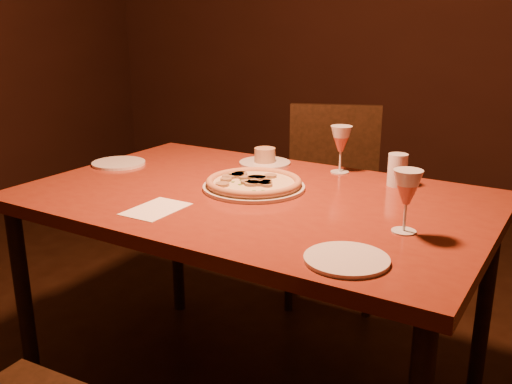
% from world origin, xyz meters
% --- Properties ---
extents(back_wall, '(6.00, 0.04, 3.00)m').
position_xyz_m(back_wall, '(0.00, 3.50, 1.50)').
color(back_wall, '#351910').
rests_on(back_wall, floor).
extents(dining_table, '(1.65, 1.16, 0.83)m').
position_xyz_m(dining_table, '(-0.06, 0.27, 0.76)').
color(dining_table, maroon).
rests_on(dining_table, floor).
extents(chair_far, '(0.58, 0.58, 0.97)m').
position_xyz_m(chair_far, '(-0.11, 1.30, 0.55)').
color(chair_far, black).
rests_on(chair_far, floor).
extents(pizza_plate, '(0.36, 0.36, 0.04)m').
position_xyz_m(pizza_plate, '(-0.09, 0.33, 0.85)').
color(pizza_plate, silver).
rests_on(pizza_plate, dining_table).
extents(ramekin_saucer, '(0.21, 0.21, 0.07)m').
position_xyz_m(ramekin_saucer, '(-0.20, 0.66, 0.85)').
color(ramekin_saucer, silver).
rests_on(ramekin_saucer, dining_table).
extents(wine_glass_far, '(0.08, 0.08, 0.18)m').
position_xyz_m(wine_glass_far, '(0.12, 0.67, 0.92)').
color(wine_glass_far, '#B75E4C').
rests_on(wine_glass_far, dining_table).
extents(wine_glass_right, '(0.08, 0.08, 0.18)m').
position_xyz_m(wine_glass_right, '(0.46, 0.13, 0.92)').
color(wine_glass_right, '#B75E4C').
rests_on(wine_glass_right, dining_table).
extents(water_tumbler, '(0.07, 0.07, 0.11)m').
position_xyz_m(water_tumbler, '(0.35, 0.58, 0.89)').
color(water_tumbler, silver).
rests_on(water_tumbler, dining_table).
extents(side_plate_left, '(0.21, 0.21, 0.01)m').
position_xyz_m(side_plate_left, '(-0.74, 0.41, 0.84)').
color(side_plate_left, silver).
rests_on(side_plate_left, dining_table).
extents(side_plate_near, '(0.21, 0.21, 0.01)m').
position_xyz_m(side_plate_near, '(0.38, -0.14, 0.84)').
color(side_plate_near, silver).
rests_on(side_plate_near, dining_table).
extents(menu_card, '(0.16, 0.21, 0.00)m').
position_xyz_m(menu_card, '(-0.27, -0.00, 0.83)').
color(menu_card, white).
rests_on(menu_card, dining_table).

